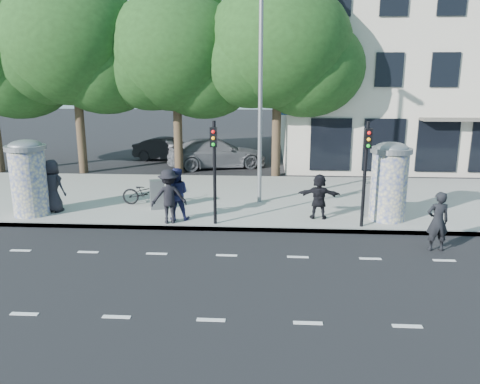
# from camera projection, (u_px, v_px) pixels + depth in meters

# --- Properties ---
(ground) EXTENTS (120.00, 120.00, 0.00)m
(ground) POSITION_uv_depth(u_px,v_px,m) (222.00, 276.00, 11.83)
(ground) COLOR black
(ground) RESTS_ON ground
(sidewalk) EXTENTS (40.00, 8.00, 0.15)m
(sidewalk) POSITION_uv_depth(u_px,v_px,m) (240.00, 198.00, 19.08)
(sidewalk) COLOR gray
(sidewalk) RESTS_ON ground
(curb) EXTENTS (40.00, 0.10, 0.16)m
(curb) POSITION_uv_depth(u_px,v_px,m) (233.00, 229.00, 15.25)
(curb) COLOR slate
(curb) RESTS_ON ground
(lane_dash_near) EXTENTS (32.00, 0.12, 0.01)m
(lane_dash_near) POSITION_uv_depth(u_px,v_px,m) (211.00, 320.00, 9.70)
(lane_dash_near) COLOR silver
(lane_dash_near) RESTS_ON ground
(lane_dash_far) EXTENTS (32.00, 0.12, 0.01)m
(lane_dash_far) POSITION_uv_depth(u_px,v_px,m) (227.00, 255.00, 13.19)
(lane_dash_far) COLOR silver
(lane_dash_far) RESTS_ON ground
(ad_column_left) EXTENTS (1.36, 1.36, 2.65)m
(ad_column_left) POSITION_uv_depth(u_px,v_px,m) (28.00, 176.00, 16.25)
(ad_column_left) COLOR beige
(ad_column_left) RESTS_ON sidewalk
(ad_column_right) EXTENTS (1.36, 1.36, 2.65)m
(ad_column_right) POSITION_uv_depth(u_px,v_px,m) (389.00, 180.00, 15.69)
(ad_column_right) COLOR beige
(ad_column_right) RESTS_ON sidewalk
(traffic_pole_near) EXTENTS (0.22, 0.31, 3.40)m
(traffic_pole_near) POSITION_uv_depth(u_px,v_px,m) (214.00, 162.00, 15.00)
(traffic_pole_near) COLOR black
(traffic_pole_near) RESTS_ON sidewalk
(traffic_pole_far) EXTENTS (0.22, 0.31, 3.40)m
(traffic_pole_far) POSITION_uv_depth(u_px,v_px,m) (366.00, 164.00, 14.71)
(traffic_pole_far) COLOR black
(traffic_pole_far) RESTS_ON sidewalk
(street_lamp) EXTENTS (0.25, 0.93, 8.00)m
(street_lamp) POSITION_uv_depth(u_px,v_px,m) (260.00, 79.00, 17.05)
(street_lamp) COLOR slate
(street_lamp) RESTS_ON sidewalk
(tree_mid_left) EXTENTS (7.20, 7.20, 9.57)m
(tree_mid_left) POSITION_uv_depth(u_px,v_px,m) (73.00, 43.00, 22.88)
(tree_mid_left) COLOR #38281C
(tree_mid_left) RESTS_ON ground
(tree_near_left) EXTENTS (6.80, 6.80, 8.97)m
(tree_near_left) POSITION_uv_depth(u_px,v_px,m) (175.00, 52.00, 22.87)
(tree_near_left) COLOR #38281C
(tree_near_left) RESTS_ON ground
(tree_center) EXTENTS (7.00, 7.00, 9.30)m
(tree_center) POSITION_uv_depth(u_px,v_px,m) (278.00, 46.00, 22.12)
(tree_center) COLOR #38281C
(tree_center) RESTS_ON ground
(building) EXTENTS (20.30, 15.85, 12.00)m
(building) POSITION_uv_depth(u_px,v_px,m) (445.00, 58.00, 29.01)
(building) COLOR beige
(building) RESTS_ON ground
(ped_a) EXTENTS (1.06, 0.84, 1.90)m
(ped_a) POSITION_uv_depth(u_px,v_px,m) (52.00, 186.00, 16.71)
(ped_a) COLOR black
(ped_a) RESTS_ON sidewalk
(ped_c) EXTENTS (0.92, 0.74, 1.79)m
(ped_c) POSITION_uv_depth(u_px,v_px,m) (176.00, 194.00, 15.79)
(ped_c) COLOR #1C1F47
(ped_c) RESTS_ON sidewalk
(ped_d) EXTENTS (1.31, 0.96, 1.81)m
(ped_d) POSITION_uv_depth(u_px,v_px,m) (169.00, 196.00, 15.43)
(ped_d) COLOR black
(ped_d) RESTS_ON sidewalk
(ped_f) EXTENTS (1.49, 0.65, 1.56)m
(ped_f) POSITION_uv_depth(u_px,v_px,m) (319.00, 196.00, 15.94)
(ped_f) COLOR black
(ped_f) RESTS_ON sidewalk
(man_road) EXTENTS (0.67, 0.46, 1.76)m
(man_road) POSITION_uv_depth(u_px,v_px,m) (438.00, 221.00, 13.36)
(man_road) COLOR black
(man_road) RESTS_ON ground
(bicycle) EXTENTS (0.71, 1.84, 0.96)m
(bicycle) POSITION_uv_depth(u_px,v_px,m) (146.00, 192.00, 17.74)
(bicycle) COLOR black
(bicycle) RESTS_ON sidewalk
(cabinet_left) EXTENTS (0.61, 0.52, 1.08)m
(cabinet_left) POSITION_uv_depth(u_px,v_px,m) (157.00, 194.00, 17.17)
(cabinet_left) COLOR slate
(cabinet_left) RESTS_ON sidewalk
(cabinet_right) EXTENTS (0.59, 0.44, 1.20)m
(cabinet_right) POSITION_uv_depth(u_px,v_px,m) (372.00, 199.00, 16.24)
(cabinet_right) COLOR slate
(cabinet_right) RESTS_ON sidewalk
(car_mid) EXTENTS (2.40, 4.31, 1.35)m
(car_mid) POSITION_uv_depth(u_px,v_px,m) (168.00, 149.00, 27.75)
(car_mid) COLOR black
(car_mid) RESTS_ON ground
(car_right) EXTENTS (3.71, 5.81, 1.57)m
(car_right) POSITION_uv_depth(u_px,v_px,m) (217.00, 153.00, 25.66)
(car_right) COLOR #5C5E64
(car_right) RESTS_ON ground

